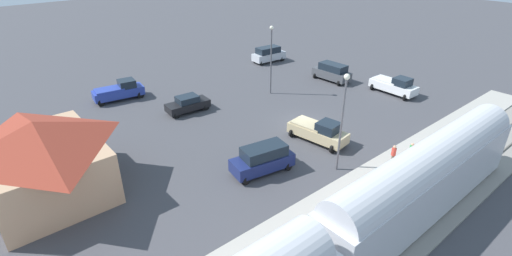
{
  "coord_description": "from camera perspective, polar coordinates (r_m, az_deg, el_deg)",
  "views": [
    {
      "loc": [
        -22.17,
        24.88,
        16.37
      ],
      "look_at": [
        0.88,
        5.51,
        1.0
      ],
      "focal_mm": 26.29,
      "sensor_mm": 36.0,
      "label": 1
    }
  ],
  "objects": [
    {
      "name": "light_pole_near_platform",
      "position": [
        28.12,
        13.08,
        2.36
      ],
      "size": [
        0.44,
        0.44,
        7.9
      ],
      "color": "#515156",
      "rests_on": "ground"
    },
    {
      "name": "pedestrian_waiting_far",
      "position": [
        32.09,
        22.55,
        -3.28
      ],
      "size": [
        0.36,
        0.36,
        1.71
      ],
      "color": "#23284C",
      "rests_on": "platform"
    },
    {
      "name": "pedestrian_on_platform",
      "position": [
        31.24,
        20.18,
        -3.68
      ],
      "size": [
        0.36,
        0.36,
        1.71
      ],
      "color": "brown",
      "rests_on": "platform"
    },
    {
      "name": "platform",
      "position": [
        32.1,
        20.54,
        -5.24
      ],
      "size": [
        3.2,
        46.0,
        0.3
      ],
      "color": "#A8A399",
      "rests_on": "ground"
    },
    {
      "name": "station_building",
      "position": [
        29.55,
        -29.75,
        -3.89
      ],
      "size": [
        9.86,
        7.92,
        5.65
      ],
      "color": "tan",
      "rests_on": "ground"
    },
    {
      "name": "suv_charcoal",
      "position": [
        48.92,
        11.49,
        8.37
      ],
      "size": [
        4.96,
        2.52,
        2.22
      ],
      "color": "#47494F",
      "rests_on": "ground"
    },
    {
      "name": "pickup_white",
      "position": [
        46.62,
        20.29,
        6.12
      ],
      "size": [
        5.42,
        2.53,
        2.14
      ],
      "color": "white",
      "rests_on": "ground"
    },
    {
      "name": "light_pole_lot_center",
      "position": [
        42.65,
        2.33,
        11.45
      ],
      "size": [
        0.44,
        0.44,
        7.84
      ],
      "color": "#515156",
      "rests_on": "ground"
    },
    {
      "name": "suv_navy",
      "position": [
        28.94,
        1.05,
        -4.69
      ],
      "size": [
        2.77,
        5.16,
        2.22
      ],
      "color": "navy",
      "rests_on": "ground"
    },
    {
      "name": "pickup_blue",
      "position": [
        44.82,
        -20.08,
        5.34
      ],
      "size": [
        2.65,
        5.61,
        2.14
      ],
      "color": "#283D9E",
      "rests_on": "ground"
    },
    {
      "name": "pickup_tan",
      "position": [
        33.67,
        9.53,
        -0.47
      ],
      "size": [
        5.62,
        3.05,
        2.14
      ],
      "color": "#C6B284",
      "rests_on": "ground"
    },
    {
      "name": "railway_track",
      "position": [
        30.83,
        26.86,
        -8.16
      ],
      "size": [
        4.8,
        70.0,
        0.3
      ],
      "color": "gray",
      "rests_on": "ground"
    },
    {
      "name": "suv_silver",
      "position": [
        55.71,
        1.93,
        11.17
      ],
      "size": [
        2.34,
        5.04,
        2.22
      ],
      "color": "silver",
      "rests_on": "ground"
    },
    {
      "name": "ground_plane",
      "position": [
        37.13,
        7.4,
        0.64
      ],
      "size": [
        200.0,
        200.0,
        0.0
      ],
      "primitive_type": "plane",
      "color": "#424247"
    },
    {
      "name": "sedan_black",
      "position": [
        39.74,
        -10.35,
        3.64
      ],
      "size": [
        2.11,
        4.6,
        1.74
      ],
      "color": "black",
      "rests_on": "ground"
    }
  ]
}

